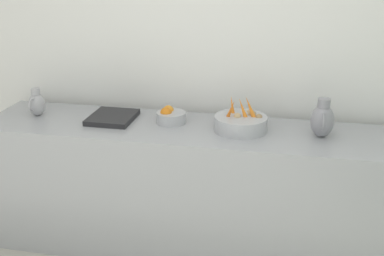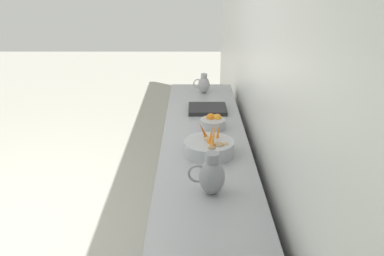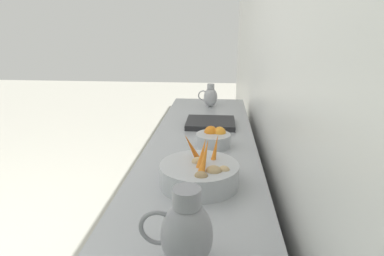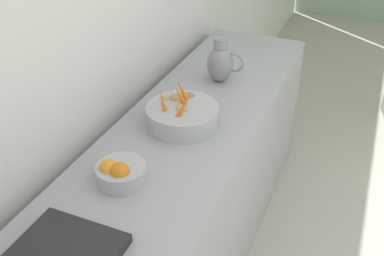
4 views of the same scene
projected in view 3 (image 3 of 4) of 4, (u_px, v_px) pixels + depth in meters
name	position (u px, v px, depth m)	size (l,w,h in m)	color
tile_wall_left	(330.00, 62.00, 0.99)	(0.10, 9.10, 3.00)	white
prep_counter	(198.00, 240.00, 1.81)	(0.65, 3.08, 0.93)	#9EA0A5
vegetable_colander	(200.00, 174.00, 1.43)	(0.35, 0.35, 0.23)	#ADAFB5
orange_bowl	(214.00, 138.00, 1.90)	(0.20, 0.20, 0.11)	#ADAFB5
metal_pitcher_tall	(186.00, 233.00, 0.92)	(0.21, 0.15, 0.25)	gray
metal_pitcher_short	(210.00, 97.00, 2.81)	(0.17, 0.12, 0.20)	#A3A3A8
counter_sink_basin	(211.00, 123.00, 2.30)	(0.34, 0.30, 0.04)	#232326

